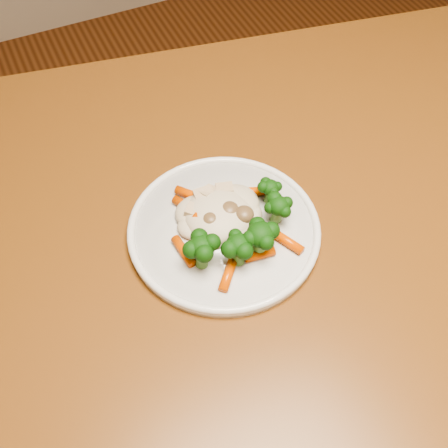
# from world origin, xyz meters

# --- Properties ---
(dining_table) EXTENTS (1.33, 1.00, 0.75)m
(dining_table) POSITION_xyz_m (-0.09, -0.22, 0.65)
(dining_table) COLOR brown
(dining_table) RESTS_ON ground
(plate) EXTENTS (0.24, 0.24, 0.01)m
(plate) POSITION_xyz_m (-0.12, -0.21, 0.76)
(plate) COLOR silver
(plate) RESTS_ON dining_table
(meal) EXTENTS (0.16, 0.17, 0.05)m
(meal) POSITION_xyz_m (-0.12, -0.22, 0.78)
(meal) COLOR beige
(meal) RESTS_ON plate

